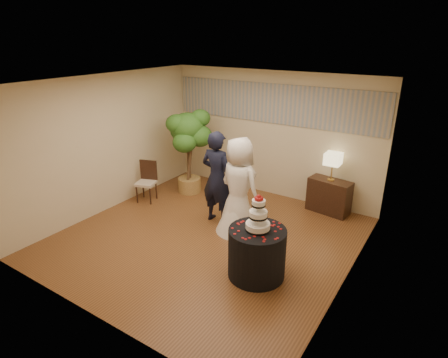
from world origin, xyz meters
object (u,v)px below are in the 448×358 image
Objects in this scene: bride at (239,186)px; cake_table at (257,253)px; wedding_cake at (258,213)px; table_lamp at (332,167)px; ficus_tree at (188,151)px; side_chair at (146,182)px; groom at (217,178)px; console at (329,196)px.

cake_table is (0.96, -1.07, -0.52)m from bride.
wedding_cake reaches higher than table_lamp.
ficus_tree reaches higher than table_lamp.
ficus_tree is (-3.11, -0.73, -0.01)m from table_lamp.
table_lamp is 3.20m from ficus_tree.
wedding_cake is at bearing 145.46° from bride.
table_lamp is at bearing 85.66° from wedding_cake.
table_lamp is at bearing 85.66° from cake_table.
table_lamp is (0.21, 2.78, 0.61)m from cake_table.
table_lamp is at bearing 13.12° from ficus_tree.
bride is at bearing 131.94° from cake_table.
side_chair is at bearing -155.17° from table_lamp.
bride is 0.92× the size of ficus_tree.
groom reaches higher than side_chair.
wedding_cake reaches higher than side_chair.
wedding_cake is at bearing 0.00° from cake_table.
side_chair is at bearing -117.11° from ficus_tree.
ficus_tree is 2.21× the size of side_chair.
table_lamp is 0.29× the size of ficus_tree.
groom reaches higher than bride.
groom is 0.93× the size of ficus_tree.
wedding_cake is at bearing -36.97° from side_chair.
console is 0.65m from table_lamp.
side_chair is (-3.38, 1.11, -0.63)m from wedding_cake.
ficus_tree is (-1.94, 0.98, 0.08)m from bride.
groom is 1.01× the size of bride.
wedding_cake is 3.62m from side_chair.
ficus_tree is 1.19m from side_chair.
bride is 2.13× the size of console.
cake_table is (1.52, -1.18, -0.53)m from groom.
groom is 1.92m from side_chair.
bride is at bearing -116.08° from console.
groom is 2.36m from table_lamp.
table_lamp is at bearing 6.08° from side_chair.
bride is 1.44m from wedding_cake.
wedding_cake is 3.55m from ficus_tree.
table_lamp is at bearing 0.00° from console.
groom is at bearing 2.60° from bride.
bride is 2.14m from console.
wedding_cake is (0.00, 0.00, 0.68)m from cake_table.
console is at bearing -136.19° from groom.
table_lamp is (1.17, 1.71, 0.09)m from bride.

